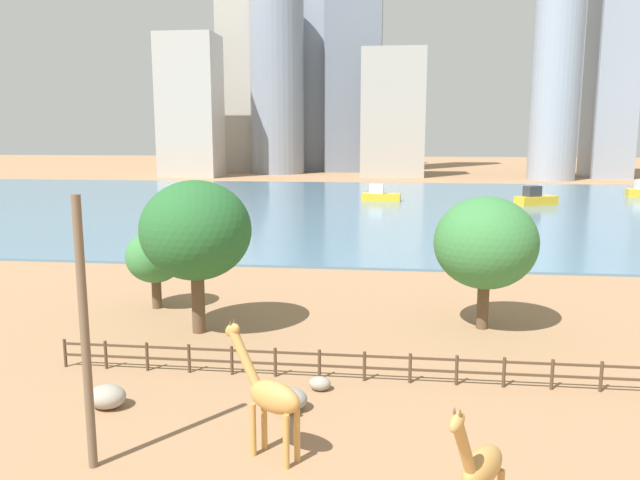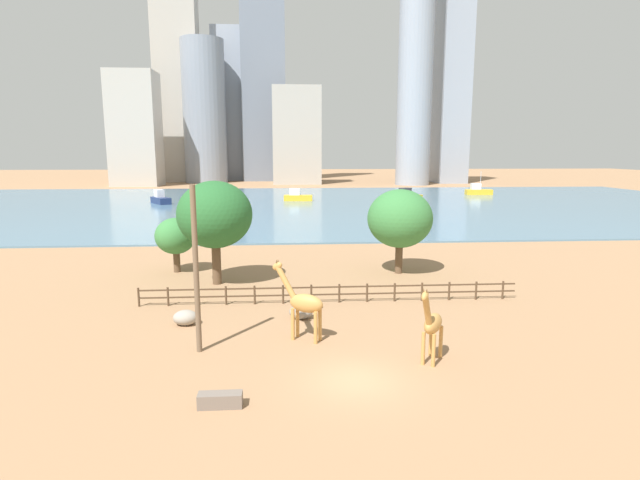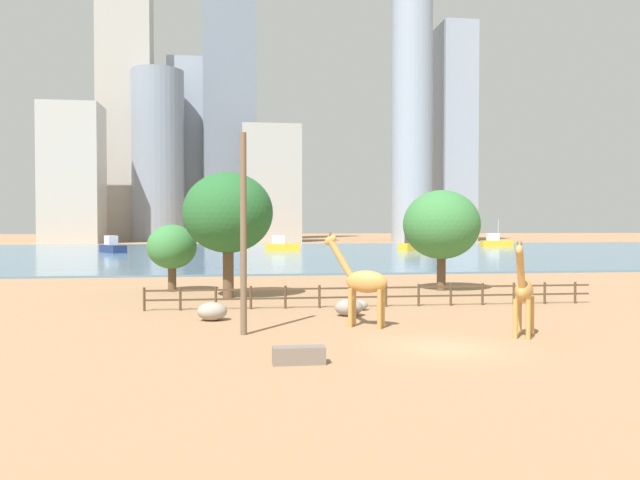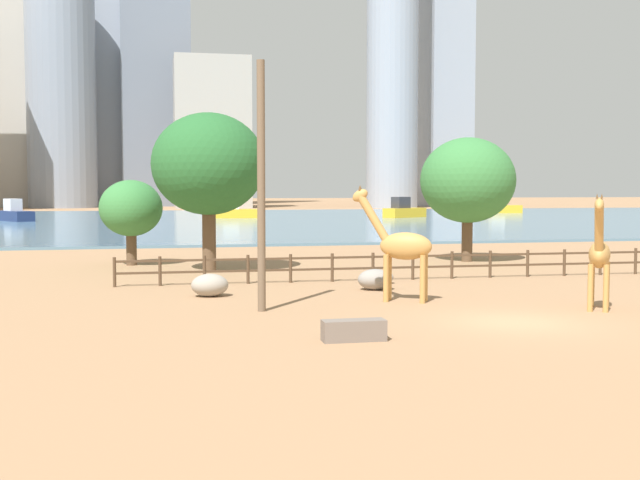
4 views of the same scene
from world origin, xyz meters
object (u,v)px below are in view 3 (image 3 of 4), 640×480
Objects in this scene: tree_center_broad at (228,213)px; tree_right_tall at (441,225)px; boat_barge at (496,242)px; boulder_by_pole at (360,305)px; giraffe_companion at (523,291)px; feeding_trough at (299,355)px; boulder_near_fence at (212,311)px; utility_pole at (243,234)px; boulder_small at (349,307)px; boat_tug at (282,245)px; tree_left_large at (172,247)px; boat_sailboat at (112,247)px; boat_ferry at (415,245)px; giraffe_tall at (363,281)px.

tree_center_broad is 1.13× the size of tree_right_tall.
boulder_by_pole is at bearing -113.58° from boat_barge.
tree_right_tall is 1.15× the size of boat_barge.
giraffe_companion is 10.67m from feeding_trough.
tree_center_broad reaches higher than boulder_near_fence.
boulder_small is (5.47, 4.82, -3.91)m from utility_pole.
boulder_small is 0.23× the size of boat_barge.
tree_center_broad is 1.35× the size of boat_tug.
tree_left_large is at bearing -123.07° from boat_barge.
boulder_by_pole is 73.53m from boat_sailboat.
tree_right_tall reaches higher than tree_left_large.
boat_barge is (36.27, 74.93, -3.58)m from tree_right_tall.
boulder_small is 75.56m from boat_ferry.
feeding_trough is at bearing -82.15° from tree_center_broad.
boat_ferry is (15.49, 60.23, -3.56)m from tree_right_tall.
giraffe_tall is 6.06m from utility_pole.
tree_left_large is 62.33m from boat_tug.
giraffe_companion is at bearing -50.48° from tree_left_large.
tree_left_large is 6.29m from tree_center_broad.
boat_barge is at bearing 61.00° from utility_pole.
tree_right_tall is (8.75, 11.33, 4.26)m from boulder_small.
tree_left_large reaches higher than boulder_near_fence.
tree_right_tall is (15.73, 11.99, 4.25)m from boulder_near_fence.
boat_ferry is at bearing 71.50° from boulder_by_pole.
tree_right_tall reaches higher than feeding_trough.
tree_left_large is 0.66× the size of tree_right_tall.
giraffe_tall is 0.54× the size of tree_center_broad.
tree_left_large is 0.75× the size of boat_barge.
utility_pole is 5.91× the size of boulder_small.
giraffe_companion is 0.51× the size of tree_center_broad.
boat_barge is at bearing 62.40° from boulder_by_pole.
boulder_small is 11.34m from feeding_trough.
feeding_trough is at bearing 91.97° from giraffe_tall.
boulder_near_fence is 8.39m from boulder_by_pole.
boulder_small is at bearing -51.64° from tree_left_large.
utility_pole reaches higher than boat_tug.
boat_barge is (70.58, 15.67, 0.01)m from boat_sailboat.
boulder_by_pole is at bearing 64.18° from boulder_small.
boulder_small is 75.08m from boat_sailboat.
utility_pole is 1.44× the size of boat_tug.
boat_sailboat is (-31.77, 77.58, -0.84)m from giraffe_companion.
giraffe_tall is at bearing -58.01° from tree_left_large.
boulder_near_fence is 14.37m from tree_left_large.
tree_left_large is at bearing -107.76° from giraffe_companion.
boat_ferry is 49.81m from boat_sailboat.
boat_ferry is at bearing -160.21° from giraffe_companion.
tree_left_large is at bearing -150.68° from boat_ferry.
tree_center_broad is at bearing -108.82° from giraffe_companion.
giraffe_companion is 101.01m from boat_barge.
boat_tug reaches higher than boulder_by_pole.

